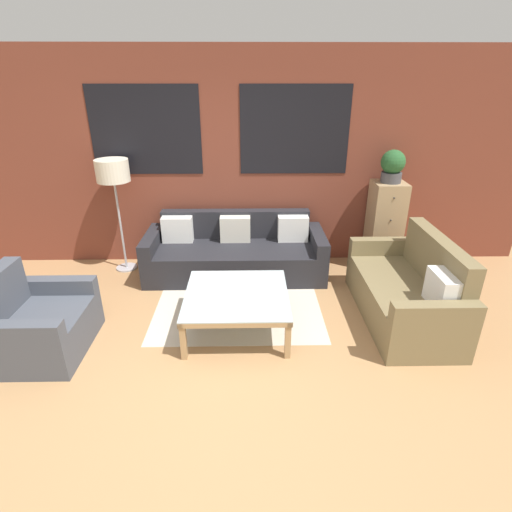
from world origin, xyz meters
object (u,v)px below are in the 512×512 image
at_px(couch_dark, 235,253).
at_px(armchair_corner, 38,325).
at_px(settee_vintage, 407,292).
at_px(potted_plant, 393,166).
at_px(coffee_table, 237,298).
at_px(drawer_cabinet, 384,225).
at_px(floor_lamp, 113,175).

distance_m(couch_dark, armchair_corner, 2.45).
xyz_separation_m(settee_vintage, potted_plant, (0.13, 1.33, 1.09)).
bearing_deg(coffee_table, armchair_corner, -170.70).
xyz_separation_m(couch_dark, drawer_cabinet, (2.01, 0.20, 0.31)).
bearing_deg(floor_lamp, coffee_table, -43.24).
height_order(armchair_corner, coffee_table, armchair_corner).
xyz_separation_m(armchair_corner, drawer_cabinet, (3.85, 1.82, 0.31)).
xyz_separation_m(coffee_table, potted_plant, (1.96, 1.52, 1.03)).
bearing_deg(armchair_corner, coffee_table, 9.30).
height_order(coffee_table, floor_lamp, floor_lamp).
relative_size(couch_dark, potted_plant, 5.60).
bearing_deg(drawer_cabinet, floor_lamp, -179.35).
xyz_separation_m(armchair_corner, potted_plant, (3.85, 1.82, 1.12)).
xyz_separation_m(armchair_corner, coffee_table, (1.88, 0.31, 0.09)).
distance_m(settee_vintage, armchair_corner, 3.75).
xyz_separation_m(settee_vintage, floor_lamp, (-3.40, 1.29, 0.99)).
distance_m(armchair_corner, potted_plant, 4.40).
height_order(settee_vintage, armchair_corner, settee_vintage).
relative_size(coffee_table, potted_plant, 2.52).
distance_m(settee_vintage, floor_lamp, 3.77).
xyz_separation_m(couch_dark, settee_vintage, (1.88, -1.14, 0.03)).
bearing_deg(drawer_cabinet, potted_plant, 90.00).
height_order(drawer_cabinet, potted_plant, potted_plant).
relative_size(settee_vintage, coffee_table, 1.60).
distance_m(floor_lamp, drawer_cabinet, 3.60).
relative_size(armchair_corner, floor_lamp, 0.63).
xyz_separation_m(floor_lamp, potted_plant, (3.53, 0.04, 0.10)).
distance_m(coffee_table, drawer_cabinet, 2.49).
relative_size(armchair_corner, potted_plant, 2.29).
height_order(settee_vintage, potted_plant, potted_plant).
distance_m(armchair_corner, drawer_cabinet, 4.27).
distance_m(coffee_table, floor_lamp, 2.35).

